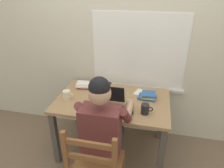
{
  "coord_description": "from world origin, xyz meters",
  "views": [
    {
      "loc": [
        0.43,
        -1.93,
        1.92
      ],
      "look_at": [
        0.01,
        -0.05,
        0.94
      ],
      "focal_mm": 33.01,
      "sensor_mm": 36.0,
      "label": 1
    }
  ],
  "objects": [
    {
      "name": "book_stack_main",
      "position": [
        -0.41,
        0.21,
        0.76
      ],
      "size": [
        0.2,
        0.16,
        0.06
      ],
      "color": "#BC332D",
      "rests_on": "desk"
    },
    {
      "name": "ground_plane",
      "position": [
        0.0,
        0.0,
        0.0
      ],
      "size": [
        8.0,
        8.0,
        0.0
      ],
      "primitive_type": "plane",
      "color": "brown"
    },
    {
      "name": "computer_mouse",
      "position": [
        0.23,
        -0.23,
        0.74
      ],
      "size": [
        0.06,
        0.1,
        0.03
      ],
      "primitive_type": "ellipsoid",
      "color": "black",
      "rests_on": "desk"
    },
    {
      "name": "paper_pile_back_corner",
      "position": [
        -0.15,
        0.12,
        0.73
      ],
      "size": [
        0.28,
        0.23,
        0.02
      ],
      "primitive_type": "cube",
      "rotation": [
        0.0,
        0.0,
        0.25
      ],
      "color": "white",
      "rests_on": "desk"
    },
    {
      "name": "back_wall",
      "position": [
        0.0,
        0.47,
        1.3
      ],
      "size": [
        6.0,
        0.08,
        2.6
      ],
      "color": "beige",
      "rests_on": "ground"
    },
    {
      "name": "book_stack_side",
      "position": [
        0.38,
        0.11,
        0.76
      ],
      "size": [
        0.21,
        0.16,
        0.07
      ],
      "color": "#2D5B9E",
      "rests_on": "desk"
    },
    {
      "name": "desk",
      "position": [
        0.0,
        0.0,
        0.62
      ],
      "size": [
        1.25,
        0.78,
        0.72
      ],
      "color": "#9E7A51",
      "rests_on": "ground"
    },
    {
      "name": "paper_pile_near_laptop",
      "position": [
        0.32,
        0.2,
        0.73
      ],
      "size": [
        0.22,
        0.2,
        0.01
      ],
      "primitive_type": "cube",
      "rotation": [
        0.0,
        0.0,
        -0.28
      ],
      "color": "white",
      "rests_on": "desk"
    },
    {
      "name": "laptop",
      "position": [
        -0.02,
        -0.18,
        0.78
      ],
      "size": [
        0.33,
        0.31,
        0.23
      ],
      "color": "black",
      "rests_on": "desk"
    },
    {
      "name": "coffee_mug_white",
      "position": [
        -0.5,
        -0.1,
        0.78
      ],
      "size": [
        0.12,
        0.08,
        0.1
      ],
      "color": "beige",
      "rests_on": "desk"
    },
    {
      "name": "coffee_mug_dark",
      "position": [
        0.38,
        -0.19,
        0.78
      ],
      "size": [
        0.12,
        0.08,
        0.1
      ],
      "color": "black",
      "rests_on": "desk"
    },
    {
      "name": "seated_person",
      "position": [
        0.02,
        -0.46,
        0.7
      ],
      "size": [
        0.5,
        0.6,
        1.26
      ],
      "color": "brown",
      "rests_on": "ground"
    }
  ]
}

